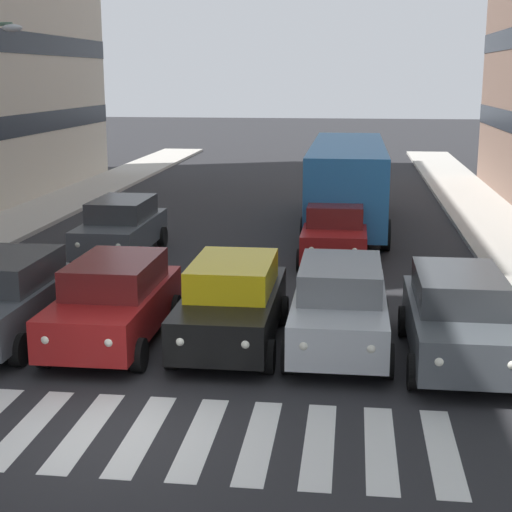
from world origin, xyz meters
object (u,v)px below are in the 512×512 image
car_2 (232,302)px  car_row2_0 (121,227)px  car_0 (458,317)px  car_row2_1 (335,231)px  car_3 (114,301)px  car_1 (340,305)px  bus_behind_traffic (347,176)px  car_4 (6,297)px

car_2 → car_row2_0: size_ratio=1.00×
car_0 → car_row2_1: 8.54m
car_2 → car_row2_1: bearing=-103.6°
car_2 → car_3: bearing=4.9°
car_row2_0 → car_row2_1: size_ratio=1.00×
car_1 → car_3: (4.53, 0.25, 0.00)m
car_row2_1 → car_0: bearing=107.2°
bus_behind_traffic → car_0: bearing=99.5°
car_2 → bus_behind_traffic: 13.09m
car_0 → car_1: size_ratio=1.00×
car_4 → car_row2_0: 7.70m
car_0 → car_1: (2.24, -0.49, 0.00)m
car_4 → bus_behind_traffic: bearing=-117.6°
car_2 → car_row2_1: same height
car_1 → car_4: size_ratio=1.00×
bus_behind_traffic → car_row2_1: bearing=86.9°
bus_behind_traffic → car_row2_0: bearing=38.8°
car_4 → car_row2_1: size_ratio=1.00×
car_3 → car_row2_1: same height
car_row2_0 → bus_behind_traffic: bearing=-141.2°
car_3 → car_4: 2.30m
car_0 → car_row2_0: same height
car_2 → car_3: size_ratio=1.00×
car_2 → car_row2_0: 8.76m
car_3 → car_4: same height
bus_behind_traffic → car_2: bearing=80.5°
car_1 → car_3: size_ratio=1.00×
car_row2_1 → car_row2_0: bearing=1.9°
car_2 → car_4: bearing=2.5°
car_1 → car_2: same height
car_1 → bus_behind_traffic: (0.00, -12.83, 0.97)m
car_0 → bus_behind_traffic: size_ratio=0.42×
car_row2_1 → bus_behind_traffic: size_ratio=0.42×
car_1 → bus_behind_traffic: 12.87m
car_1 → car_4: same height
car_4 → car_row2_1: (-6.55, -7.91, 0.00)m
car_4 → car_2: bearing=-177.5°
car_1 → car_row2_1: bearing=-87.9°
car_1 → car_row2_0: size_ratio=1.00×
car_0 → car_1: bearing=-12.3°
car_4 → car_row2_0: size_ratio=1.00×
car_row2_1 → bus_behind_traffic: bus_behind_traffic is taller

